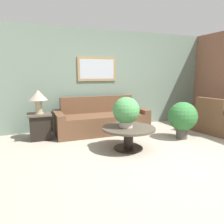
# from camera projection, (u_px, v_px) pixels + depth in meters

# --- Properties ---
(ground_plane) EXTENTS (20.00, 20.00, 0.00)m
(ground_plane) POSITION_uv_depth(u_px,v_px,m) (176.00, 159.00, 3.79)
(ground_plane) COLOR gray
(wall_back) EXTENTS (7.40, 0.09, 2.60)m
(wall_back) POSITION_uv_depth(u_px,v_px,m) (116.00, 79.00, 6.05)
(wall_back) COLOR slate
(wall_back) RESTS_ON ground_plane
(couch_main) EXTENTS (2.28, 0.90, 0.88)m
(couch_main) POSITION_uv_depth(u_px,v_px,m) (101.00, 121.00, 5.48)
(couch_main) COLOR brown
(couch_main) RESTS_ON ground_plane
(armchair) EXTENTS (1.04, 1.22, 0.88)m
(armchair) POSITION_uv_depth(u_px,v_px,m) (218.00, 121.00, 5.43)
(armchair) COLOR brown
(armchair) RESTS_ON ground_plane
(coffee_table) EXTENTS (1.03, 1.03, 0.43)m
(coffee_table) POSITION_uv_depth(u_px,v_px,m) (129.00, 133.00, 4.23)
(coffee_table) COLOR black
(coffee_table) RESTS_ON ground_plane
(side_table) EXTENTS (0.51, 0.51, 0.58)m
(side_table) POSITION_uv_depth(u_px,v_px,m) (40.00, 126.00, 4.90)
(side_table) COLOR black
(side_table) RESTS_ON ground_plane
(table_lamp) EXTENTS (0.41, 0.41, 0.53)m
(table_lamp) POSITION_uv_depth(u_px,v_px,m) (38.00, 97.00, 4.78)
(table_lamp) COLOR tan
(table_lamp) RESTS_ON side_table
(potted_plant_on_table) EXTENTS (0.52, 0.52, 0.59)m
(potted_plant_on_table) POSITION_uv_depth(u_px,v_px,m) (126.00, 111.00, 4.18)
(potted_plant_on_table) COLOR beige
(potted_plant_on_table) RESTS_ON coffee_table
(potted_plant_floor) EXTENTS (0.65, 0.65, 0.84)m
(potted_plant_floor) POSITION_uv_depth(u_px,v_px,m) (183.00, 117.00, 4.90)
(potted_plant_floor) COLOR #4C4742
(potted_plant_floor) RESTS_ON ground_plane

